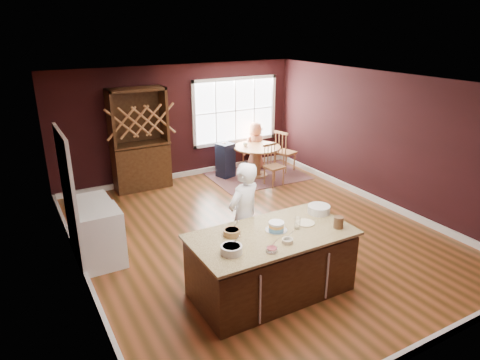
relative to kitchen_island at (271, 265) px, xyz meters
name	(u,v)px	position (x,y,z in m)	size (l,w,h in m)	color
room_shell	(257,162)	(0.75, 1.63, 0.91)	(7.00, 7.00, 7.00)	brown
window	(235,111)	(2.25, 5.10, 1.06)	(2.36, 0.10, 1.66)	white
doorway	(70,201)	(-2.22, 2.23, 0.59)	(0.08, 1.26, 2.13)	white
kitchen_island	(271,265)	(0.00, 0.00, 0.00)	(2.23, 1.17, 0.92)	black
dining_table	(257,155)	(2.40, 4.27, 0.10)	(1.15, 1.15, 0.75)	#945625
baker	(244,217)	(-0.01, 0.75, 0.42)	(0.63, 0.41, 1.71)	white
layer_cake	(276,226)	(0.10, 0.05, 0.54)	(0.30, 0.30, 0.12)	white
bowl_blue	(231,250)	(-0.73, -0.19, 0.53)	(0.27, 0.27, 0.10)	white
bowl_yellow	(232,232)	(-0.50, 0.22, 0.52)	(0.23, 0.23, 0.09)	olive
bowl_pink	(272,250)	(-0.27, -0.40, 0.51)	(0.15, 0.15, 0.06)	silver
bowl_olive	(287,241)	(0.03, -0.31, 0.51)	(0.15, 0.15, 0.06)	beige
drinking_glass	(297,223)	(0.38, -0.05, 0.57)	(0.09, 0.09, 0.17)	silver
dinner_plate	(305,223)	(0.58, 0.02, 0.49)	(0.26, 0.26, 0.02)	beige
white_tub	(319,209)	(0.98, 0.22, 0.54)	(0.33, 0.33, 0.11)	silver
stoneware_crock	(338,222)	(0.89, -0.31, 0.56)	(0.14, 0.14, 0.16)	brown
rug	(257,175)	(2.40, 4.27, -0.43)	(2.29, 1.77, 0.01)	brown
chair_east	(285,151)	(3.22, 4.23, 0.10)	(0.45, 0.43, 1.08)	brown
chair_south	(274,165)	(2.41, 3.52, 0.05)	(0.41, 0.39, 0.97)	brown
chair_north	(252,147)	(2.72, 5.04, 0.07)	(0.43, 0.41, 1.02)	brown
seated_woman	(255,146)	(2.64, 4.75, 0.17)	(0.60, 0.39, 1.22)	#BF6F4E
high_chair	(225,160)	(1.69, 4.58, 0.00)	(0.36, 0.36, 0.89)	#1C263F
toddler	(223,145)	(1.65, 4.62, 0.37)	(0.18, 0.14, 0.26)	#8CA5BF
table_plate	(266,145)	(2.63, 4.21, 0.32)	(0.19, 0.19, 0.01)	beige
table_cup	(245,145)	(2.15, 4.40, 0.36)	(0.12, 0.12, 0.09)	white
hutch	(140,140)	(-0.31, 4.85, 0.70)	(1.24, 0.52, 2.28)	black
washer	(101,238)	(-1.89, 1.91, 0.02)	(0.64, 0.62, 0.93)	white
dryer	(92,223)	(-1.89, 2.55, 0.01)	(0.61, 0.59, 0.89)	white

